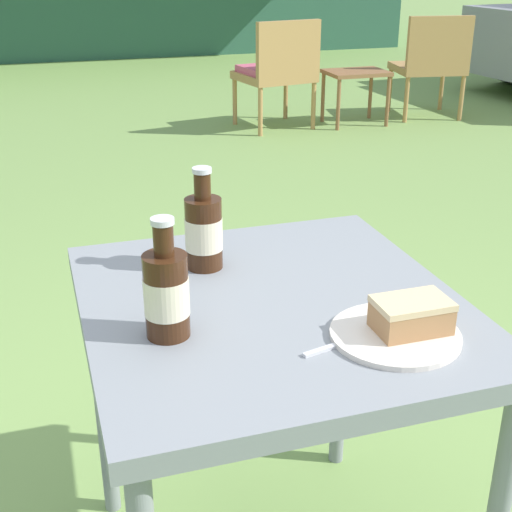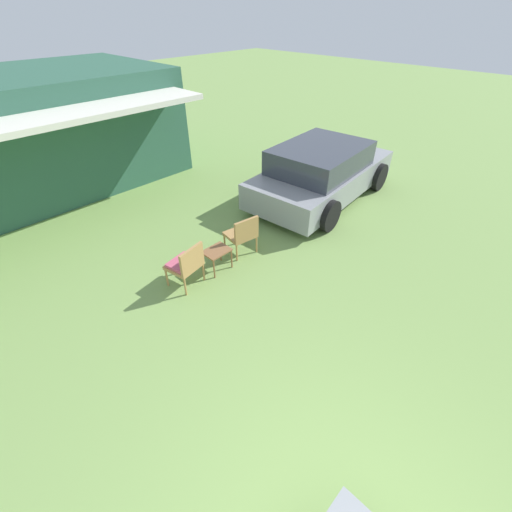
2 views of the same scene
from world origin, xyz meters
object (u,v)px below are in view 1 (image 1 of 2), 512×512
(garden_side_table, at_px, (356,78))
(cake_on_plate, at_px, (404,324))
(patio_table, at_px, (271,337))
(cola_bottle_far, at_px, (166,293))
(wicker_chair_cushioned, at_px, (278,69))
(cola_bottle_near, at_px, (204,231))
(wicker_chair_plain, at_px, (432,61))

(garden_side_table, distance_m, cake_on_plate, 4.79)
(patio_table, xyz_separation_m, cola_bottle_far, (-0.21, -0.07, 0.16))
(patio_table, bearing_deg, cola_bottle_far, -161.48)
(wicker_chair_cushioned, relative_size, cake_on_plate, 3.72)
(patio_table, distance_m, cola_bottle_far, 0.28)
(patio_table, height_order, cola_bottle_near, cola_bottle_near)
(wicker_chair_cushioned, bearing_deg, cake_on_plate, 63.27)
(garden_side_table, height_order, cola_bottle_near, cola_bottle_near)
(cola_bottle_far, bearing_deg, cola_bottle_near, 63.72)
(cola_bottle_far, bearing_deg, wicker_chair_plain, 54.55)
(cola_bottle_near, distance_m, cola_bottle_far, 0.29)
(cake_on_plate, bearing_deg, wicker_chair_plain, 58.90)
(wicker_chair_plain, height_order, cake_on_plate, wicker_chair_plain)
(wicker_chair_plain, xyz_separation_m, cola_bottle_near, (-2.90, -3.99, 0.33))
(cake_on_plate, bearing_deg, garden_side_table, 65.84)
(wicker_chair_plain, bearing_deg, garden_side_table, 11.16)
(wicker_chair_cushioned, distance_m, cola_bottle_far, 4.61)
(garden_side_table, xyz_separation_m, cola_bottle_near, (-2.21, -3.97, 0.43))
(wicker_chair_cushioned, bearing_deg, cola_bottle_near, 58.52)
(cola_bottle_near, bearing_deg, patio_table, -65.65)
(wicker_chair_plain, distance_m, cake_on_plate, 5.12)
(wicker_chair_plain, xyz_separation_m, garden_side_table, (-0.69, -0.02, -0.11))
(cake_on_plate, distance_m, cola_bottle_near, 0.47)
(patio_table, relative_size, cake_on_plate, 3.38)
(wicker_chair_plain, distance_m, garden_side_table, 0.70)
(garden_side_table, relative_size, cola_bottle_near, 2.23)
(cola_bottle_near, bearing_deg, cake_on_plate, -56.26)
(cola_bottle_far, bearing_deg, patio_table, 18.52)
(cake_on_plate, xyz_separation_m, cola_bottle_near, (-0.26, 0.39, 0.06))
(garden_side_table, bearing_deg, cake_on_plate, -114.16)
(garden_side_table, bearing_deg, wicker_chair_plain, 1.76)
(wicker_chair_cushioned, height_order, wicker_chair_plain, same)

